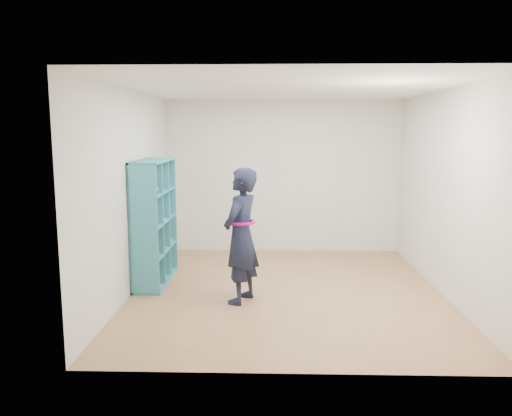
{
  "coord_description": "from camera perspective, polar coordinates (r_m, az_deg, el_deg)",
  "views": [
    {
      "loc": [
        -0.22,
        -6.3,
        2.08
      ],
      "look_at": [
        -0.4,
        0.3,
        1.06
      ],
      "focal_mm": 35.0,
      "sensor_mm": 36.0,
      "label": 1
    }
  ],
  "objects": [
    {
      "name": "wall_right",
      "position": [
        6.73,
        20.87,
        1.57
      ],
      "size": [
        0.02,
        4.5,
        2.6
      ],
      "primitive_type": "cube",
      "color": "beige",
      "rests_on": "floor"
    },
    {
      "name": "floor",
      "position": [
        6.64,
        3.47,
        -9.46
      ],
      "size": [
        4.5,
        4.5,
        0.0
      ],
      "primitive_type": "plane",
      "color": "#976744",
      "rests_on": "ground"
    },
    {
      "name": "person",
      "position": [
        6.04,
        -1.72,
        -3.18
      ],
      "size": [
        0.6,
        0.71,
        1.65
      ],
      "rotation": [
        0.0,
        0.0,
        -1.97
      ],
      "color": "black",
      "rests_on": "floor"
    },
    {
      "name": "wall_left",
      "position": [
        6.59,
        -14.08,
        1.75
      ],
      "size": [
        0.02,
        4.5,
        2.6
      ],
      "primitive_type": "cube",
      "color": "beige",
      "rests_on": "floor"
    },
    {
      "name": "bookshelf",
      "position": [
        7.01,
        -11.74,
        -1.68
      ],
      "size": [
        0.37,
        1.27,
        1.69
      ],
      "color": "teal",
      "rests_on": "floor"
    },
    {
      "name": "wall_back",
      "position": [
        8.59,
        3.07,
        3.59
      ],
      "size": [
        4.0,
        0.02,
        2.6
      ],
      "primitive_type": "cube",
      "color": "beige",
      "rests_on": "floor"
    },
    {
      "name": "smartphone",
      "position": [
        6.14,
        -2.67,
        -1.95
      ],
      "size": [
        0.03,
        0.1,
        0.14
      ],
      "rotation": [
        0.31,
        0.0,
        -0.15
      ],
      "color": "silver",
      "rests_on": "person"
    },
    {
      "name": "wall_front",
      "position": [
        4.13,
        4.63,
        -2.1
      ],
      "size": [
        4.0,
        0.02,
        2.6
      ],
      "primitive_type": "cube",
      "color": "beige",
      "rests_on": "floor"
    },
    {
      "name": "ceiling",
      "position": [
        6.33,
        3.69,
        13.51
      ],
      "size": [
        4.5,
        4.5,
        0.0
      ],
      "primitive_type": "plane",
      "color": "white",
      "rests_on": "wall_back"
    }
  ]
}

